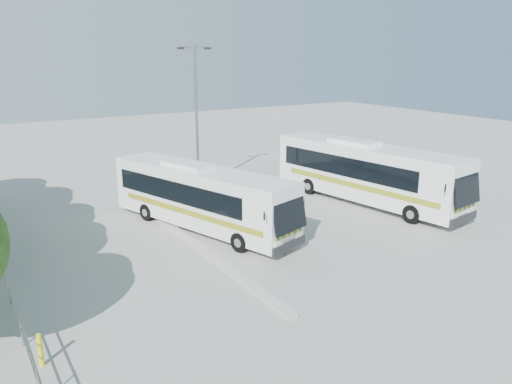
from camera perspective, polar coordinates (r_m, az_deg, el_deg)
ground at (r=22.45m, az=0.04°, el=-6.28°), size 100.00×100.00×0.00m
kerb_divider at (r=23.07m, az=-7.49°, el=-5.60°), size 0.40×16.00×0.15m
coach_main at (r=24.36m, az=-6.28°, el=-0.47°), size 5.33×11.06×3.03m
coach_adjacent at (r=29.12m, az=12.54°, el=2.27°), size 4.14×12.29×3.35m
lamppost at (r=31.12m, az=-6.82°, el=9.14°), size 2.18×0.26×8.91m
bollard at (r=15.57m, az=-23.42°, el=-16.25°), size 0.17×0.17×0.97m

